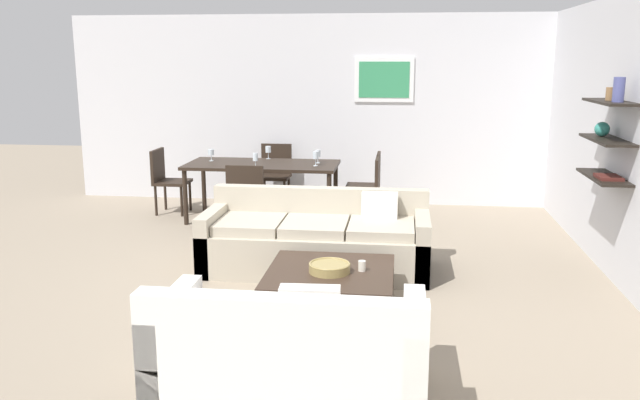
% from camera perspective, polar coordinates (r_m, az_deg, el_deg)
% --- Properties ---
extents(ground_plane, '(18.00, 18.00, 0.00)m').
position_cam_1_polar(ground_plane, '(6.38, -2.01, -6.93)').
color(ground_plane, gray).
extents(back_wall_unit, '(8.40, 0.09, 2.70)m').
position_cam_1_polar(back_wall_unit, '(9.53, 3.17, 7.80)').
color(back_wall_unit, silver).
rests_on(back_wall_unit, ground).
extents(right_wall_shelf_unit, '(0.34, 8.20, 2.70)m').
position_cam_1_polar(right_wall_shelf_unit, '(6.90, 24.56, 4.95)').
color(right_wall_shelf_unit, silver).
rests_on(right_wall_shelf_unit, ground).
extents(sofa_beige, '(2.24, 0.90, 0.78)m').
position_cam_1_polar(sofa_beige, '(6.59, -0.27, -3.63)').
color(sofa_beige, '#B2A893').
rests_on(sofa_beige, ground).
extents(loveseat_white, '(1.69, 0.90, 0.78)m').
position_cam_1_polar(loveseat_white, '(4.24, -2.63, -12.98)').
color(loveseat_white, white).
rests_on(loveseat_white, ground).
extents(coffee_table, '(1.04, 1.04, 0.38)m').
position_cam_1_polar(coffee_table, '(5.50, 0.88, -8.02)').
color(coffee_table, '#38281E').
rests_on(coffee_table, ground).
extents(decorative_bowl, '(0.34, 0.34, 0.08)m').
position_cam_1_polar(decorative_bowl, '(5.39, 0.84, -5.86)').
color(decorative_bowl, '#99844C').
rests_on(decorative_bowl, coffee_table).
extents(candle_jar, '(0.06, 0.06, 0.09)m').
position_cam_1_polar(candle_jar, '(5.43, 3.67, -5.74)').
color(candle_jar, silver).
rests_on(candle_jar, coffee_table).
extents(dining_table, '(1.96, 0.91, 0.75)m').
position_cam_1_polar(dining_table, '(8.58, -5.03, 2.75)').
color(dining_table, black).
rests_on(dining_table, ground).
extents(dining_chair_head, '(0.44, 0.44, 0.88)m').
position_cam_1_polar(dining_chair_head, '(9.44, -3.91, 2.55)').
color(dining_chair_head, black).
rests_on(dining_chair_head, ground).
extents(dining_chair_right_far, '(0.44, 0.44, 0.88)m').
position_cam_1_polar(dining_chair_right_far, '(8.63, 4.32, 1.62)').
color(dining_chair_right_far, black).
rests_on(dining_chair_right_far, ground).
extents(dining_chair_left_far, '(0.44, 0.44, 0.88)m').
position_cam_1_polar(dining_chair_left_far, '(9.20, -13.23, 1.98)').
color(dining_chair_left_far, black).
rests_on(dining_chair_left_far, ground).
extents(dining_chair_foot, '(0.44, 0.44, 0.88)m').
position_cam_1_polar(dining_chair_foot, '(7.79, -6.34, 0.41)').
color(dining_chair_foot, black).
rests_on(dining_chair_foot, ground).
extents(dining_chair_right_near, '(0.44, 0.44, 0.88)m').
position_cam_1_polar(dining_chair_right_near, '(8.23, 4.17, 1.10)').
color(dining_chair_right_near, black).
rests_on(dining_chair_right_near, ground).
extents(wine_glass_right_far, '(0.07, 0.07, 0.17)m').
position_cam_1_polar(wine_glass_right_far, '(8.54, -0.19, 4.04)').
color(wine_glass_right_far, silver).
rests_on(wine_glass_right_far, dining_table).
extents(wine_glass_right_near, '(0.07, 0.07, 0.18)m').
position_cam_1_polar(wine_glass_right_near, '(8.32, -0.39, 3.88)').
color(wine_glass_right_near, silver).
rests_on(wine_glass_right_near, dining_table).
extents(wine_glass_left_far, '(0.08, 0.08, 0.15)m').
position_cam_1_polar(wine_glass_left_far, '(8.84, -9.45, 4.09)').
color(wine_glass_left_far, silver).
rests_on(wine_glass_left_far, dining_table).
extents(wine_glass_head, '(0.07, 0.07, 0.17)m').
position_cam_1_polar(wine_glass_head, '(8.94, -4.52, 4.37)').
color(wine_glass_head, silver).
rests_on(wine_glass_head, dining_table).
extents(wine_glass_foot, '(0.06, 0.06, 0.19)m').
position_cam_1_polar(wine_glass_foot, '(8.17, -5.64, 3.69)').
color(wine_glass_foot, silver).
rests_on(wine_glass_foot, dining_table).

